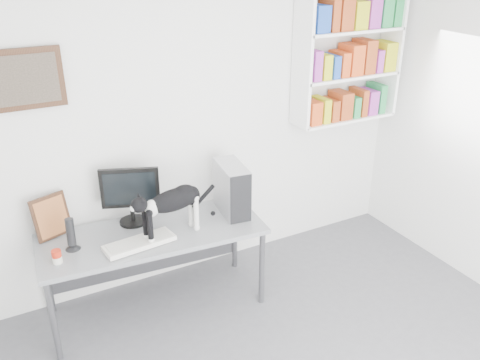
{
  "coord_description": "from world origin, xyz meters",
  "views": [
    {
      "loc": [
        -1.61,
        -1.74,
        2.74
      ],
      "look_at": [
        0.13,
        1.53,
        1.01
      ],
      "focal_mm": 38.0,
      "sensor_mm": 36.0,
      "label": 1
    }
  ],
  "objects_px": {
    "desk": "(156,270)",
    "leaning_print": "(51,216)",
    "soup_can": "(57,257)",
    "speaker": "(71,234)",
    "bookshelf": "(349,53)",
    "cat": "(173,212)",
    "keyboard": "(139,243)",
    "monitor": "(131,196)",
    "pc_tower": "(232,189)"
  },
  "relations": [
    {
      "from": "leaning_print",
      "to": "soup_can",
      "type": "distance_m",
      "value": 0.41
    },
    {
      "from": "monitor",
      "to": "leaning_print",
      "type": "height_order",
      "value": "monitor"
    },
    {
      "from": "bookshelf",
      "to": "cat",
      "type": "distance_m",
      "value": 2.14
    },
    {
      "from": "speaker",
      "to": "cat",
      "type": "relative_size",
      "value": 0.4
    },
    {
      "from": "bookshelf",
      "to": "cat",
      "type": "bearing_deg",
      "value": -168.15
    },
    {
      "from": "keyboard",
      "to": "cat",
      "type": "height_order",
      "value": "cat"
    },
    {
      "from": "monitor",
      "to": "soup_can",
      "type": "bearing_deg",
      "value": -133.74
    },
    {
      "from": "keyboard",
      "to": "leaning_print",
      "type": "height_order",
      "value": "leaning_print"
    },
    {
      "from": "soup_can",
      "to": "cat",
      "type": "xyz_separation_m",
      "value": [
        0.86,
        -0.03,
        0.15
      ]
    },
    {
      "from": "leaning_print",
      "to": "soup_can",
      "type": "xyz_separation_m",
      "value": [
        -0.04,
        -0.39,
        -0.12
      ]
    },
    {
      "from": "bookshelf",
      "to": "leaning_print",
      "type": "xyz_separation_m",
      "value": [
        -2.7,
        0.02,
        -0.96
      ]
    },
    {
      "from": "speaker",
      "to": "leaning_print",
      "type": "bearing_deg",
      "value": 125.95
    },
    {
      "from": "pc_tower",
      "to": "cat",
      "type": "xyz_separation_m",
      "value": [
        -0.56,
        -0.13,
        -0.01
      ]
    },
    {
      "from": "bookshelf",
      "to": "monitor",
      "type": "height_order",
      "value": "bookshelf"
    },
    {
      "from": "bookshelf",
      "to": "cat",
      "type": "height_order",
      "value": "bookshelf"
    },
    {
      "from": "speaker",
      "to": "keyboard",
      "type": "bearing_deg",
      "value": -4.42
    },
    {
      "from": "soup_can",
      "to": "leaning_print",
      "type": "bearing_deg",
      "value": 83.71
    },
    {
      "from": "keyboard",
      "to": "soup_can",
      "type": "distance_m",
      "value": 0.58
    },
    {
      "from": "speaker",
      "to": "soup_can",
      "type": "relative_size",
      "value": 2.58
    },
    {
      "from": "bookshelf",
      "to": "cat",
      "type": "xyz_separation_m",
      "value": [
        -1.88,
        -0.39,
        -0.94
      ]
    },
    {
      "from": "keyboard",
      "to": "cat",
      "type": "relative_size",
      "value": 0.81
    },
    {
      "from": "desk",
      "to": "leaning_print",
      "type": "height_order",
      "value": "leaning_print"
    },
    {
      "from": "monitor",
      "to": "leaning_print",
      "type": "bearing_deg",
      "value": -167.69
    },
    {
      "from": "cat",
      "to": "keyboard",
      "type": "bearing_deg",
      "value": 174.5
    },
    {
      "from": "keyboard",
      "to": "pc_tower",
      "type": "relative_size",
      "value": 1.24
    },
    {
      "from": "soup_can",
      "to": "bookshelf",
      "type": "bearing_deg",
      "value": 7.67
    },
    {
      "from": "speaker",
      "to": "cat",
      "type": "height_order",
      "value": "cat"
    },
    {
      "from": "keyboard",
      "to": "monitor",
      "type": "bearing_deg",
      "value": 74.45
    },
    {
      "from": "keyboard",
      "to": "bookshelf",
      "type": "bearing_deg",
      "value": 5.23
    },
    {
      "from": "bookshelf",
      "to": "leaning_print",
      "type": "distance_m",
      "value": 2.86
    },
    {
      "from": "monitor",
      "to": "speaker",
      "type": "bearing_deg",
      "value": -140.49
    },
    {
      "from": "bookshelf",
      "to": "speaker",
      "type": "height_order",
      "value": "bookshelf"
    },
    {
      "from": "speaker",
      "to": "soup_can",
      "type": "bearing_deg",
      "value": -117.64
    },
    {
      "from": "leaning_print",
      "to": "soup_can",
      "type": "relative_size",
      "value": 3.44
    },
    {
      "from": "pc_tower",
      "to": "speaker",
      "type": "height_order",
      "value": "pc_tower"
    },
    {
      "from": "desk",
      "to": "leaning_print",
      "type": "bearing_deg",
      "value": 160.48
    },
    {
      "from": "monitor",
      "to": "keyboard",
      "type": "height_order",
      "value": "monitor"
    },
    {
      "from": "bookshelf",
      "to": "keyboard",
      "type": "relative_size",
      "value": 2.39
    },
    {
      "from": "keyboard",
      "to": "speaker",
      "type": "distance_m",
      "value": 0.49
    },
    {
      "from": "speaker",
      "to": "cat",
      "type": "distance_m",
      "value": 0.75
    },
    {
      "from": "desk",
      "to": "soup_can",
      "type": "relative_size",
      "value": 17.27
    },
    {
      "from": "leaning_print",
      "to": "soup_can",
      "type": "bearing_deg",
      "value": -115.66
    },
    {
      "from": "desk",
      "to": "cat",
      "type": "distance_m",
      "value": 0.58
    },
    {
      "from": "desk",
      "to": "leaning_print",
      "type": "relative_size",
      "value": 5.03
    },
    {
      "from": "speaker",
      "to": "leaning_print",
      "type": "relative_size",
      "value": 0.75
    },
    {
      "from": "pc_tower",
      "to": "cat",
      "type": "height_order",
      "value": "pc_tower"
    },
    {
      "from": "leaning_print",
      "to": "cat",
      "type": "xyz_separation_m",
      "value": [
        0.81,
        -0.42,
        0.03
      ]
    },
    {
      "from": "speaker",
      "to": "leaning_print",
      "type": "xyz_separation_m",
      "value": [
        -0.09,
        0.26,
        0.04
      ]
    },
    {
      "from": "desk",
      "to": "keyboard",
      "type": "relative_size",
      "value": 3.3
    },
    {
      "from": "monitor",
      "to": "soup_can",
      "type": "distance_m",
      "value": 0.73
    }
  ]
}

